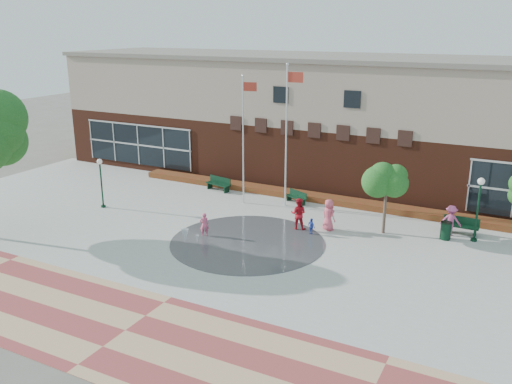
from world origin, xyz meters
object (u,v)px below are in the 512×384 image
at_px(flagpole_right, 287,129).
at_px(bench_left, 218,186).
at_px(trash_can, 446,231).
at_px(child_splash, 204,225).
at_px(flagpole_left, 244,134).

xyz_separation_m(flagpole_right, bench_left, (-5.67, 0.87, -4.78)).
bearing_deg(trash_can, child_splash, -154.82).
distance_m(flagpole_left, bench_left, 5.52).
bearing_deg(flagpole_left, flagpole_right, 5.51).
height_order(flagpole_left, child_splash, flagpole_left).
bearing_deg(flagpole_right, bench_left, 169.25).
distance_m(bench_left, trash_can, 16.00).
distance_m(flagpole_right, bench_left, 7.47).
xyz_separation_m(flagpole_right, child_splash, (-1.86, -6.91, -4.41)).
xyz_separation_m(bench_left, child_splash, (3.81, -7.78, 0.36)).
bearing_deg(bench_left, trash_can, 4.50).
bearing_deg(child_splash, trash_can, 169.80).
xyz_separation_m(flagpole_left, trash_can, (12.86, -0.49, -4.15)).
bearing_deg(flagpole_left, child_splash, -92.68).
relative_size(bench_left, trash_can, 2.00).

